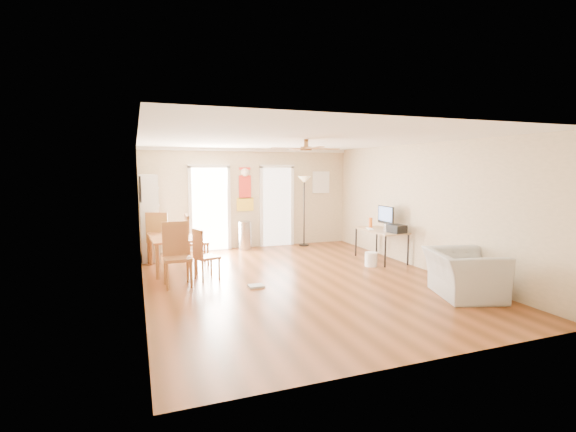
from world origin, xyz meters
name	(u,v)px	position (x,y,z in m)	size (l,w,h in m)	color
floor	(299,280)	(0.00, 0.00, 0.00)	(7.00, 7.00, 0.00)	brown
ceiling	(300,140)	(0.00, 0.00, 2.60)	(5.50, 7.00, 0.00)	silver
wall_back	(250,198)	(0.00, 3.50, 1.30)	(5.50, 0.04, 2.60)	beige
wall_front	(425,244)	(0.00, -3.50, 1.30)	(5.50, 0.04, 2.60)	beige
wall_left	(141,218)	(-2.75, 0.00, 1.30)	(0.04, 7.00, 2.60)	beige
wall_right	(423,207)	(2.75, 0.00, 1.30)	(0.04, 7.00, 2.60)	beige
crown_molding	(300,142)	(0.00, 0.00, 2.56)	(5.50, 7.00, 0.08)	white
kitchen_doorway	(210,209)	(-1.05, 3.48, 1.05)	(0.90, 0.10, 2.10)	white
bathroom_doorway	(277,207)	(0.75, 3.48, 1.05)	(0.80, 0.10, 2.10)	white
wall_decal	(245,189)	(-0.13, 3.48, 1.55)	(0.46, 0.03, 1.10)	red
ac_grille	(321,182)	(2.05, 3.47, 1.70)	(0.50, 0.04, 0.60)	white
framed_poster	(140,189)	(-2.73, 1.40, 1.70)	(0.04, 0.66, 0.48)	black
ceiling_fan	(306,149)	(0.00, -0.30, 2.43)	(1.24, 1.24, 0.20)	#593819
bookshelf	(149,217)	(-2.54, 2.86, 0.97)	(0.39, 0.87, 1.94)	silver
dining_table	(172,253)	(-2.15, 1.67, 0.35)	(0.84, 1.40, 0.70)	brown
dining_chair_right_a	(197,240)	(-1.60, 1.97, 0.55)	(0.45, 0.45, 1.09)	#A97636
dining_chair_right_b	(207,254)	(-1.60, 0.68, 0.48)	(0.39, 0.39, 0.96)	#9B6332
dining_chair_near	(177,255)	(-2.16, 0.41, 0.56)	(0.46, 0.46, 1.13)	#956130
dining_chair_far	(160,237)	(-2.34, 2.54, 0.56)	(0.46, 0.46, 1.12)	olive
trash_can	(245,236)	(-0.21, 3.23, 0.37)	(0.34, 0.34, 0.73)	#A9A9AB
torchiere_lamp	(304,211)	(1.44, 3.21, 0.94)	(0.35, 0.35, 1.88)	black
computer_desk	(381,245)	(2.37, 0.93, 0.35)	(0.66, 1.31, 0.70)	tan
imac	(386,218)	(2.47, 0.90, 0.97)	(0.08, 0.58, 0.54)	black
keyboard	(370,229)	(2.20, 1.13, 0.71)	(0.12, 0.36, 0.01)	white
printer	(397,229)	(2.45, 0.44, 0.79)	(0.29, 0.34, 0.18)	black
orange_bottle	(371,223)	(2.30, 1.26, 0.82)	(0.08, 0.08, 0.24)	orange
wastebasket_a	(371,259)	(1.87, 0.51, 0.15)	(0.26, 0.26, 0.30)	white
floor_cloth	(256,286)	(-0.88, -0.14, 0.02)	(0.27, 0.21, 0.04)	#9D9E98
armchair	(464,274)	(2.15, -1.83, 0.38)	(1.16, 1.01, 0.75)	#A2A29D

